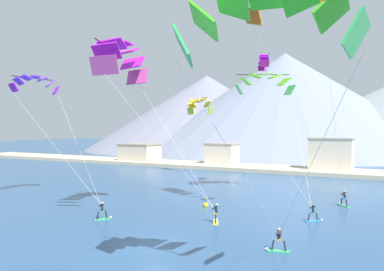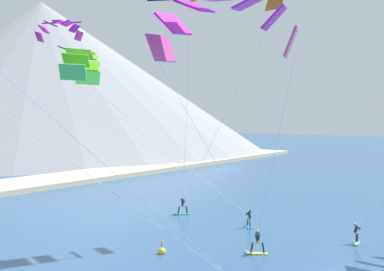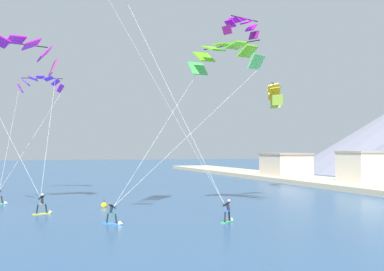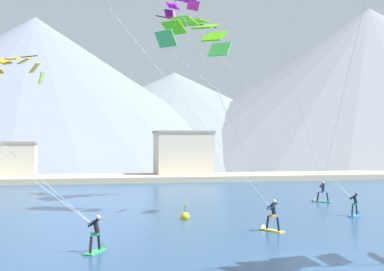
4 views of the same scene
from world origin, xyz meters
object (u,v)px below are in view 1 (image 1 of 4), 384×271
object	(u,v)px
parafoil_kite_near_trail	(35,83)
parafoil_kite_far_right	(120,58)
kitesurfer_near_trail	(104,214)
kitesurfer_far_left	(315,216)
kitesurfer_mid_center	(275,245)
kitesurfer_near_lead	(343,201)
kitesurfer_far_right	(216,216)
race_marker_buoy	(206,205)
parafoil_kite_mid_center	(265,16)
parafoil_kite_distant_low_drift	(199,104)
parafoil_kite_far_left	(265,82)
parafoil_kite_distant_high_outer	(264,61)

from	to	relation	value
parafoil_kite_near_trail	parafoil_kite_far_right	xyz separation A→B (m)	(14.81, -2.69, 1.25)
kitesurfer_near_trail	kitesurfer_far_left	distance (m)	18.95
kitesurfer_mid_center	kitesurfer_far_left	xyz separation A→B (m)	(0.92, 9.64, -0.01)
kitesurfer_near_lead	kitesurfer_near_trail	world-z (taller)	kitesurfer_near_lead
kitesurfer_far_right	race_marker_buoy	size ratio (longest dim) A/B	1.75
parafoil_kite_mid_center	parafoil_kite_far_right	size ratio (longest dim) A/B	0.92
kitesurfer_near_trail	parafoil_kite_near_trail	distance (m)	19.57
kitesurfer_far_left	parafoil_kite_distant_low_drift	world-z (taller)	parafoil_kite_distant_low_drift
parafoil_kite_far_left	parafoil_kite_near_trail	bearing A→B (deg)	-145.24
parafoil_kite_near_trail	kitesurfer_near_lead	bearing A→B (deg)	20.89
parafoil_kite_distant_high_outer	parafoil_kite_distant_low_drift	size ratio (longest dim) A/B	0.69
parafoil_kite_near_trail	race_marker_buoy	distance (m)	24.43
parafoil_kite_near_trail	race_marker_buoy	size ratio (longest dim) A/B	14.84
kitesurfer_far_right	parafoil_kite_distant_low_drift	distance (m)	35.35
kitesurfer_mid_center	race_marker_buoy	bearing A→B (deg)	134.48
parafoil_kite_mid_center	parafoil_kite_distant_high_outer	size ratio (longest dim) A/B	3.31
kitesurfer_near_trail	kitesurfer_far_left	size ratio (longest dim) A/B	1.05
parafoil_kite_near_trail	parafoil_kite_far_right	distance (m)	15.10
kitesurfer_mid_center	parafoil_kite_distant_high_outer	distance (m)	29.69
parafoil_kite_mid_center	parafoil_kite_far_right	xyz separation A→B (m)	(-16.96, 10.63, 1.34)
kitesurfer_near_trail	kitesurfer_far_left	bearing A→B (deg)	25.98
kitesurfer_near_trail	parafoil_kite_far_right	distance (m)	14.40
kitesurfer_far_left	parafoil_kite_far_left	xyz separation A→B (m)	(-8.21, 11.61, 13.69)
kitesurfer_far_left	race_marker_buoy	size ratio (longest dim) A/B	1.61
kitesurfer_mid_center	race_marker_buoy	world-z (taller)	kitesurfer_mid_center
kitesurfer_far_left	parafoil_kite_distant_low_drift	xyz separation A→B (m)	(-24.04, 24.44, 12.03)
kitesurfer_mid_center	parafoil_kite_distant_high_outer	xyz separation A→B (m)	(-8.08, 23.18, 16.70)
kitesurfer_mid_center	parafoil_kite_mid_center	size ratio (longest dim) A/B	0.13
kitesurfer_near_lead	parafoil_kite_far_left	xyz separation A→B (m)	(-9.61, 3.46, 13.60)
kitesurfer_near_trail	parafoil_kite_distant_high_outer	size ratio (longest dim) A/B	0.42
kitesurfer_far_right	parafoil_kite_near_trail	bearing A→B (deg)	179.28
kitesurfer_far_left	parafoil_kite_distant_high_outer	distance (m)	23.32
kitesurfer_far_right	race_marker_buoy	bearing A→B (deg)	123.70
kitesurfer_near_trail	parafoil_kite_far_left	bearing A→B (deg)	66.09
kitesurfer_far_right	parafoil_kite_distant_high_outer	size ratio (longest dim) A/B	0.43
kitesurfer_far_left	parafoil_kite_far_right	size ratio (longest dim) A/B	0.11
parafoil_kite_mid_center	parafoil_kite_far_right	distance (m)	20.06
kitesurfer_far_right	kitesurfer_far_left	bearing A→B (deg)	30.64
parafoil_kite_distant_high_outer	parafoil_kite_near_trail	bearing A→B (deg)	-141.11
parafoil_kite_far_right	parafoil_kite_distant_low_drift	xyz separation A→B (m)	(-7.81, 31.36, -2.33)
parafoil_kite_mid_center	parafoil_kite_distant_low_drift	size ratio (longest dim) A/B	2.28
kitesurfer_near_trail	parafoil_kite_far_left	size ratio (longest dim) A/B	0.12
kitesurfer_near_lead	parafoil_kite_mid_center	size ratio (longest dim) A/B	0.13
parafoil_kite_distant_low_drift	kitesurfer_far_right	bearing A→B (deg)	-60.49
parafoil_kite_far_left	race_marker_buoy	size ratio (longest dim) A/B	14.33
kitesurfer_far_right	parafoil_kite_distant_high_outer	distance (m)	24.58
kitesurfer_near_trail	parafoil_kite_near_trail	bearing A→B (deg)	163.79
race_marker_buoy	parafoil_kite_distant_high_outer	bearing A→B (deg)	79.86
parafoil_kite_far_right	race_marker_buoy	size ratio (longest dim) A/B	14.54
kitesurfer_near_lead	parafoil_kite_far_left	world-z (taller)	parafoil_kite_far_left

